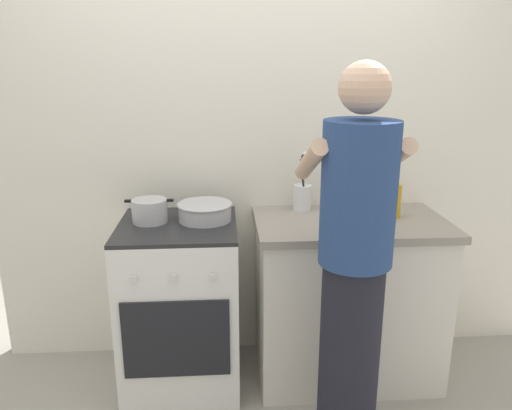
{
  "coord_description": "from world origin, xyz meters",
  "views": [
    {
      "loc": [
        -0.12,
        -2.28,
        1.69
      ],
      "look_at": [
        0.05,
        0.12,
        1.0
      ],
      "focal_mm": 34.92,
      "sensor_mm": 36.0,
      "label": 1
    }
  ],
  "objects_px": {
    "mixing_bowl": "(205,211)",
    "utensil_crock": "(302,194)",
    "stove_range": "(181,304)",
    "person": "(354,271)",
    "spice_bottle": "(359,212)",
    "oil_bottle": "(395,200)",
    "pot": "(150,211)"
  },
  "relations": [
    {
      "from": "stove_range",
      "to": "person",
      "type": "xyz_separation_m",
      "value": [
        0.77,
        -0.56,
        0.41
      ]
    },
    {
      "from": "stove_range",
      "to": "mixing_bowl",
      "type": "bearing_deg",
      "value": 20.35
    },
    {
      "from": "stove_range",
      "to": "spice_bottle",
      "type": "height_order",
      "value": "spice_bottle"
    },
    {
      "from": "oil_bottle",
      "to": "person",
      "type": "xyz_separation_m",
      "value": [
        -0.37,
        -0.59,
        -0.14
      ]
    },
    {
      "from": "person",
      "to": "oil_bottle",
      "type": "bearing_deg",
      "value": 58.16
    },
    {
      "from": "stove_range",
      "to": "mixing_bowl",
      "type": "distance_m",
      "value": 0.52
    },
    {
      "from": "mixing_bowl",
      "to": "person",
      "type": "bearing_deg",
      "value": -44.07
    },
    {
      "from": "spice_bottle",
      "to": "person",
      "type": "height_order",
      "value": "person"
    },
    {
      "from": "pot",
      "to": "mixing_bowl",
      "type": "height_order",
      "value": "pot"
    },
    {
      "from": "mixing_bowl",
      "to": "utensil_crock",
      "type": "distance_m",
      "value": 0.56
    },
    {
      "from": "person",
      "to": "stove_range",
      "type": "bearing_deg",
      "value": 144.09
    },
    {
      "from": "stove_range",
      "to": "spice_bottle",
      "type": "bearing_deg",
      "value": 0.62
    },
    {
      "from": "mixing_bowl",
      "to": "utensil_crock",
      "type": "height_order",
      "value": "utensil_crock"
    },
    {
      "from": "stove_range",
      "to": "mixing_bowl",
      "type": "height_order",
      "value": "mixing_bowl"
    },
    {
      "from": "spice_bottle",
      "to": "oil_bottle",
      "type": "distance_m",
      "value": 0.2
    },
    {
      "from": "oil_bottle",
      "to": "person",
      "type": "relative_size",
      "value": 0.14
    },
    {
      "from": "spice_bottle",
      "to": "oil_bottle",
      "type": "height_order",
      "value": "oil_bottle"
    },
    {
      "from": "person",
      "to": "pot",
      "type": "bearing_deg",
      "value": 146.63
    },
    {
      "from": "mixing_bowl",
      "to": "oil_bottle",
      "type": "distance_m",
      "value": 1.0
    },
    {
      "from": "utensil_crock",
      "to": "spice_bottle",
      "type": "relative_size",
      "value": 3.85
    },
    {
      "from": "stove_range",
      "to": "person",
      "type": "distance_m",
      "value": 1.03
    },
    {
      "from": "pot",
      "to": "person",
      "type": "distance_m",
      "value": 1.09
    },
    {
      "from": "mixing_bowl",
      "to": "spice_bottle",
      "type": "distance_m",
      "value": 0.8
    },
    {
      "from": "pot",
      "to": "spice_bottle",
      "type": "relative_size",
      "value": 2.92
    },
    {
      "from": "mixing_bowl",
      "to": "oil_bottle",
      "type": "xyz_separation_m",
      "value": [
        0.99,
        -0.02,
        0.05
      ]
    },
    {
      "from": "utensil_crock",
      "to": "person",
      "type": "relative_size",
      "value": 0.19
    },
    {
      "from": "spice_bottle",
      "to": "person",
      "type": "xyz_separation_m",
      "value": [
        -0.17,
        -0.57,
        -0.08
      ]
    },
    {
      "from": "utensil_crock",
      "to": "person",
      "type": "distance_m",
      "value": 0.78
    },
    {
      "from": "stove_range",
      "to": "utensil_crock",
      "type": "distance_m",
      "value": 0.89
    },
    {
      "from": "pot",
      "to": "utensil_crock",
      "type": "height_order",
      "value": "utensil_crock"
    },
    {
      "from": "utensil_crock",
      "to": "spice_bottle",
      "type": "distance_m",
      "value": 0.34
    },
    {
      "from": "mixing_bowl",
      "to": "pot",
      "type": "bearing_deg",
      "value": -177.94
    }
  ]
}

